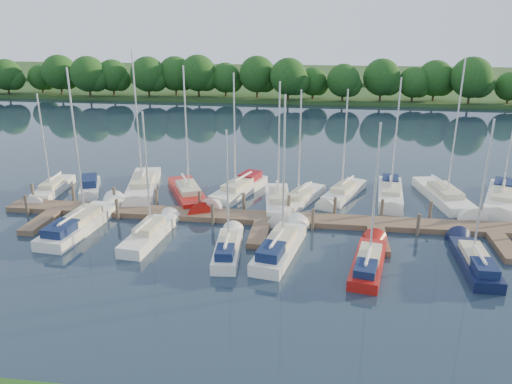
# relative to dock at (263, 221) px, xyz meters

# --- Properties ---
(ground) EXTENTS (260.00, 260.00, 0.00)m
(ground) POSITION_rel_dock_xyz_m (0.00, -7.31, -0.20)
(ground) COLOR #192533
(ground) RESTS_ON ground
(dock) EXTENTS (40.00, 6.00, 0.40)m
(dock) POSITION_rel_dock_xyz_m (0.00, 0.00, 0.00)
(dock) COLOR brown
(dock) RESTS_ON ground
(mooring_pilings) EXTENTS (38.24, 2.84, 2.00)m
(mooring_pilings) POSITION_rel_dock_xyz_m (0.00, 1.13, 0.40)
(mooring_pilings) COLOR #473D33
(mooring_pilings) RESTS_ON ground
(far_shore) EXTENTS (180.00, 30.00, 0.60)m
(far_shore) POSITION_rel_dock_xyz_m (0.00, 67.69, 0.10)
(far_shore) COLOR #254219
(far_shore) RESTS_ON ground
(distant_hill) EXTENTS (220.00, 40.00, 1.40)m
(distant_hill) POSITION_rel_dock_xyz_m (0.00, 92.69, 0.50)
(distant_hill) COLOR #2C4E22
(distant_hill) RESTS_ON ground
(treeline) EXTENTS (145.81, 9.90, 8.31)m
(treeline) POSITION_rel_dock_xyz_m (-1.46, 54.91, 3.93)
(treeline) COLOR #38281C
(treeline) RESTS_ON ground
(sailboat_n_0) EXTENTS (2.17, 6.89, 8.88)m
(sailboat_n_0) POSITION_rel_dock_xyz_m (-18.69, 4.29, 0.08)
(sailboat_n_0) COLOR white
(sailboat_n_0) RESTS_ON ground
(motorboat) EXTENTS (3.22, 5.43, 1.52)m
(motorboat) POSITION_rel_dock_xyz_m (-15.70, 5.17, 0.13)
(motorboat) COLOR white
(motorboat) RESTS_ON ground
(sailboat_n_2) EXTENTS (4.14, 9.83, 12.29)m
(sailboat_n_2) POSITION_rel_dock_xyz_m (-11.20, 5.93, 0.07)
(sailboat_n_2) COLOR white
(sailboat_n_2) RESTS_ON ground
(sailboat_n_3) EXTENTS (5.25, 8.55, 11.24)m
(sailboat_n_3) POSITION_rel_dock_xyz_m (-6.73, 4.45, 0.08)
(sailboat_n_3) COLOR #A2130E
(sailboat_n_3) RESTS_ON ground
(sailboat_n_4) EXTENTS (4.17, 8.22, 10.64)m
(sailboat_n_4) POSITION_rel_dock_xyz_m (-2.85, 5.99, 0.14)
(sailboat_n_4) COLOR white
(sailboat_n_4) RESTS_ON ground
(sailboat_n_5) EXTENTS (2.72, 8.01, 10.31)m
(sailboat_n_5) POSITION_rel_dock_xyz_m (0.76, 3.51, 0.09)
(sailboat_n_5) COLOR white
(sailboat_n_5) RESTS_ON ground
(sailboat_n_6) EXTENTS (3.95, 7.39, 9.45)m
(sailboat_n_6) POSITION_rel_dock_xyz_m (2.40, 4.71, 0.07)
(sailboat_n_6) COLOR white
(sailboat_n_6) RESTS_ON ground
(sailboat_n_7) EXTENTS (4.05, 7.15, 9.37)m
(sailboat_n_7) POSITION_rel_dock_xyz_m (5.94, 6.62, 0.08)
(sailboat_n_7) COLOR white
(sailboat_n_7) RESTS_ON ground
(sailboat_n_8) EXTENTS (2.63, 8.19, 10.23)m
(sailboat_n_8) POSITION_rel_dock_xyz_m (9.88, 7.13, 0.11)
(sailboat_n_8) COLOR white
(sailboat_n_8) RESTS_ON ground
(sailboat_n_9) EXTENTS (3.75, 9.47, 11.93)m
(sailboat_n_9) POSITION_rel_dock_xyz_m (14.16, 6.51, 0.08)
(sailboat_n_9) COLOR white
(sailboat_n_9) RESTS_ON ground
(sailboat_n_10) EXTENTS (4.78, 9.14, 11.54)m
(sailboat_n_10) POSITION_rel_dock_xyz_m (18.65, 6.96, 0.11)
(sailboat_n_10) COLOR white
(sailboat_n_10) RESTS_ON ground
(sailboat_s_0) EXTENTS (2.89, 9.20, 11.63)m
(sailboat_s_0) POSITION_rel_dock_xyz_m (-12.70, -2.47, 0.13)
(sailboat_s_0) COLOR white
(sailboat_s_0) RESTS_ON ground
(sailboat_s_1) EXTENTS (2.22, 6.96, 9.12)m
(sailboat_s_1) POSITION_rel_dock_xyz_m (-7.30, -3.65, 0.09)
(sailboat_s_1) COLOR white
(sailboat_s_1) RESTS_ON ground
(sailboat_s_2) EXTENTS (1.92, 6.39, 8.38)m
(sailboat_s_2) POSITION_rel_dock_xyz_m (-1.61, -5.24, 0.13)
(sailboat_s_2) COLOR white
(sailboat_s_2) RESTS_ON ground
(sailboat_s_3) EXTENTS (3.16, 8.16, 10.47)m
(sailboat_s_3) POSITION_rel_dock_xyz_m (1.66, -4.50, 0.14)
(sailboat_s_3) COLOR white
(sailboat_s_3) RESTS_ON ground
(sailboat_s_4) EXTENTS (2.78, 7.19, 9.12)m
(sailboat_s_4) POSITION_rel_dock_xyz_m (7.09, -5.79, 0.11)
(sailboat_s_4) COLOR #A2130E
(sailboat_s_4) RESTS_ON ground
(sailboat_s_5) EXTENTS (1.75, 7.20, 9.32)m
(sailboat_s_5) POSITION_rel_dock_xyz_m (13.40, -4.85, 0.12)
(sailboat_s_5) COLOR black
(sailboat_s_5) RESTS_ON ground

